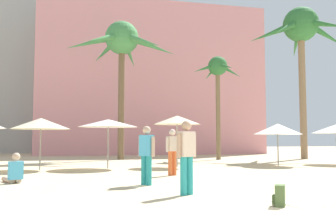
{
  "coord_description": "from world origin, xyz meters",
  "views": [
    {
      "loc": [
        -3.35,
        -5.92,
        1.31
      ],
      "look_at": [
        -0.77,
        5.36,
        2.17
      ],
      "focal_mm": 39.83,
      "sensor_mm": 36.0,
      "label": 1
    }
  ],
  "objects_px": {
    "cafe_umbrella_0": "(336,129)",
    "cafe_umbrella_1": "(41,124)",
    "backpack": "(280,196)",
    "person_mid_right": "(187,154)",
    "person_far_right": "(146,153)",
    "cafe_umbrella_3": "(278,129)",
    "cafe_umbrella_5": "(177,120)",
    "cafe_umbrella_4": "(108,123)",
    "person_mid_left": "(172,150)",
    "palm_tree_center": "(218,75)",
    "beach_towel": "(318,202)",
    "palm_tree_left": "(122,45)",
    "palm_tree_far_left": "(301,32)",
    "person_far_left": "(14,172)"
  },
  "relations": [
    {
      "from": "cafe_umbrella_0",
      "to": "cafe_umbrella_5",
      "type": "distance_m",
      "value": 8.85
    },
    {
      "from": "cafe_umbrella_1",
      "to": "cafe_umbrella_0",
      "type": "bearing_deg",
      "value": 1.69
    },
    {
      "from": "beach_towel",
      "to": "palm_tree_center",
      "type": "bearing_deg",
      "value": 76.44
    },
    {
      "from": "cafe_umbrella_4",
      "to": "beach_towel",
      "type": "bearing_deg",
      "value": -70.18
    },
    {
      "from": "cafe_umbrella_0",
      "to": "person_far_right",
      "type": "height_order",
      "value": "cafe_umbrella_0"
    },
    {
      "from": "cafe_umbrella_5",
      "to": "person_mid_right",
      "type": "distance_m",
      "value": 9.19
    },
    {
      "from": "palm_tree_far_left",
      "to": "cafe_umbrella_1",
      "type": "xyz_separation_m",
      "value": [
        -16.68,
        -5.92,
        -6.85
      ]
    },
    {
      "from": "person_far_right",
      "to": "person_far_left",
      "type": "relative_size",
      "value": 1.68
    },
    {
      "from": "cafe_umbrella_5",
      "to": "palm_tree_center",
      "type": "bearing_deg",
      "value": 53.77
    },
    {
      "from": "cafe_umbrella_4",
      "to": "cafe_umbrella_0",
      "type": "bearing_deg",
      "value": 1.04
    },
    {
      "from": "palm_tree_left",
      "to": "cafe_umbrella_1",
      "type": "bearing_deg",
      "value": -118.4
    },
    {
      "from": "cafe_umbrella_4",
      "to": "person_mid_left",
      "type": "height_order",
      "value": "cafe_umbrella_4"
    },
    {
      "from": "palm_tree_left",
      "to": "cafe_umbrella_3",
      "type": "relative_size",
      "value": 3.86
    },
    {
      "from": "cafe_umbrella_3",
      "to": "beach_towel",
      "type": "height_order",
      "value": "cafe_umbrella_3"
    },
    {
      "from": "person_mid_right",
      "to": "person_far_right",
      "type": "bearing_deg",
      "value": -11.01
    },
    {
      "from": "palm_tree_center",
      "to": "cafe_umbrella_0",
      "type": "xyz_separation_m",
      "value": [
        4.5,
        -5.91,
        -3.8
      ]
    },
    {
      "from": "cafe_umbrella_4",
      "to": "palm_tree_far_left",
      "type": "bearing_deg",
      "value": 22.5
    },
    {
      "from": "cafe_umbrella_3",
      "to": "backpack",
      "type": "bearing_deg",
      "value": -119.21
    },
    {
      "from": "person_mid_right",
      "to": "cafe_umbrella_0",
      "type": "bearing_deg",
      "value": -78.04
    },
    {
      "from": "cafe_umbrella_4",
      "to": "person_far_left",
      "type": "height_order",
      "value": "cafe_umbrella_4"
    },
    {
      "from": "palm_tree_center",
      "to": "beach_towel",
      "type": "distance_m",
      "value": 17.82
    },
    {
      "from": "beach_towel",
      "to": "cafe_umbrella_0",
      "type": "bearing_deg",
      "value": 51.17
    },
    {
      "from": "backpack",
      "to": "person_far_left",
      "type": "distance_m",
      "value": 7.95
    },
    {
      "from": "cafe_umbrella_4",
      "to": "cafe_umbrella_5",
      "type": "relative_size",
      "value": 1.1
    },
    {
      "from": "palm_tree_center",
      "to": "cafe_umbrella_3",
      "type": "bearing_deg",
      "value": -82.25
    },
    {
      "from": "backpack",
      "to": "person_mid_right",
      "type": "xyz_separation_m",
      "value": [
        -1.38,
        1.87,
        0.77
      ]
    },
    {
      "from": "cafe_umbrella_1",
      "to": "beach_towel",
      "type": "height_order",
      "value": "cafe_umbrella_1"
    },
    {
      "from": "palm_tree_far_left",
      "to": "backpack",
      "type": "bearing_deg",
      "value": -124.29
    },
    {
      "from": "cafe_umbrella_5",
      "to": "person_far_left",
      "type": "xyz_separation_m",
      "value": [
        -6.48,
        -5.34,
        -1.95
      ]
    },
    {
      "from": "palm_tree_left",
      "to": "person_mid_left",
      "type": "height_order",
      "value": "palm_tree_left"
    },
    {
      "from": "backpack",
      "to": "person_far_left",
      "type": "height_order",
      "value": "person_far_left"
    },
    {
      "from": "cafe_umbrella_3",
      "to": "person_mid_right",
      "type": "distance_m",
      "value": 11.23
    },
    {
      "from": "palm_tree_left",
      "to": "person_mid_left",
      "type": "distance_m",
      "value": 13.41
    },
    {
      "from": "palm_tree_center",
      "to": "cafe_umbrella_3",
      "type": "height_order",
      "value": "palm_tree_center"
    },
    {
      "from": "cafe_umbrella_1",
      "to": "beach_towel",
      "type": "xyz_separation_m",
      "value": [
        6.64,
        -10.06,
        -2.01
      ]
    },
    {
      "from": "person_far_left",
      "to": "person_far_right",
      "type": "bearing_deg",
      "value": -136.36
    },
    {
      "from": "palm_tree_far_left",
      "to": "cafe_umbrella_5",
      "type": "bearing_deg",
      "value": -152.23
    },
    {
      "from": "person_far_right",
      "to": "person_mid_right",
      "type": "bearing_deg",
      "value": 67.87
    },
    {
      "from": "backpack",
      "to": "person_far_right",
      "type": "relative_size",
      "value": 0.25
    },
    {
      "from": "cafe_umbrella_1",
      "to": "palm_tree_left",
      "type": "bearing_deg",
      "value": 61.6
    },
    {
      "from": "palm_tree_far_left",
      "to": "palm_tree_center",
      "type": "bearing_deg",
      "value": 175.89
    },
    {
      "from": "cafe_umbrella_1",
      "to": "cafe_umbrella_3",
      "type": "height_order",
      "value": "cafe_umbrella_1"
    },
    {
      "from": "palm_tree_left",
      "to": "person_far_right",
      "type": "height_order",
      "value": "palm_tree_left"
    },
    {
      "from": "palm_tree_left",
      "to": "person_far_right",
      "type": "bearing_deg",
      "value": -92.58
    },
    {
      "from": "cafe_umbrella_0",
      "to": "person_far_left",
      "type": "distance_m",
      "value": 16.3
    },
    {
      "from": "palm_tree_center",
      "to": "person_far_left",
      "type": "xyz_separation_m",
      "value": [
        -10.82,
        -11.27,
        -5.38
      ]
    },
    {
      "from": "cafe_umbrella_0",
      "to": "cafe_umbrella_1",
      "type": "xyz_separation_m",
      "value": [
        -15.09,
        -0.45,
        0.12
      ]
    },
    {
      "from": "palm_tree_far_left",
      "to": "person_mid_left",
      "type": "bearing_deg",
      "value": -140.57
    },
    {
      "from": "cafe_umbrella_3",
      "to": "backpack",
      "type": "height_order",
      "value": "cafe_umbrella_3"
    },
    {
      "from": "cafe_umbrella_0",
      "to": "person_mid_left",
      "type": "height_order",
      "value": "cafe_umbrella_0"
    }
  ]
}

